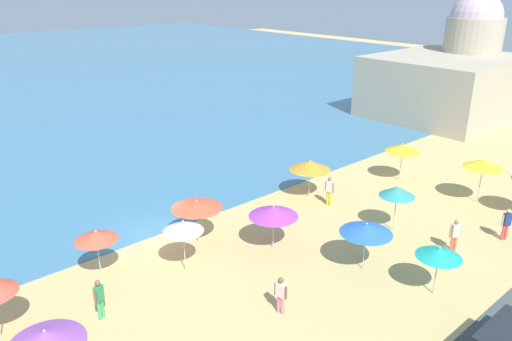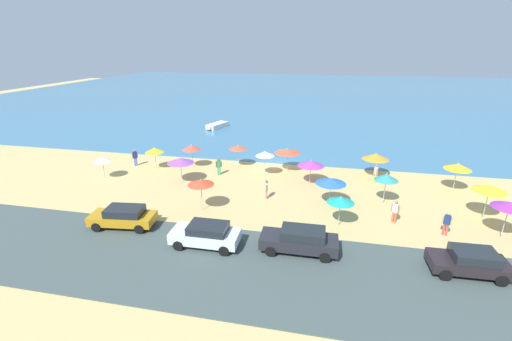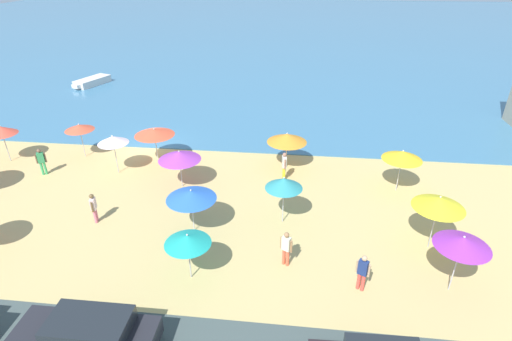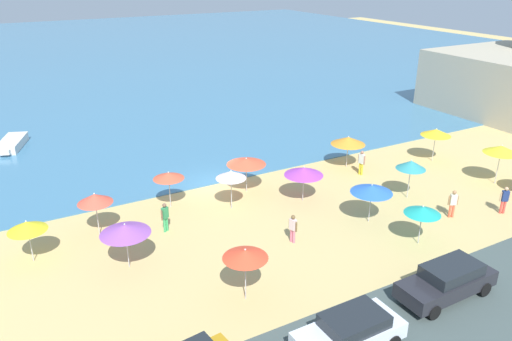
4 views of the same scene
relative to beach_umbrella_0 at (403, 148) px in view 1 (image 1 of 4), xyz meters
The scene contains 18 objects.
ground_plane 16.51m from the beach_umbrella_0, 166.16° to the left, with size 160.00×160.00×0.00m, color tan.
beach_umbrella_0 is the anchor object (origin of this frame).
beach_umbrella_1 12.12m from the beach_umbrella_0, behind, with size 2.37×2.37×2.25m.
beach_umbrella_2 4.97m from the beach_umbrella_0, 84.54° to the right, with size 2.22×2.22×2.71m.
beach_umbrella_3 23.63m from the beach_umbrella_0, behind, with size 2.38×2.38×2.36m.
beach_umbrella_5 7.21m from the beach_umbrella_0, 149.08° to the right, with size 1.79×1.79×2.53m.
beach_umbrella_8 14.61m from the beach_umbrella_0, behind, with size 2.48×2.48×2.29m.
beach_umbrella_9 11.47m from the beach_umbrella_0, 154.53° to the right, with size 2.33×2.33×2.30m.
beach_umbrella_11 19.62m from the beach_umbrella_0, behind, with size 1.83×1.83×2.30m.
beach_umbrella_12 12.60m from the beach_umbrella_0, 140.39° to the right, with size 1.85×1.85×2.19m.
beach_umbrella_13 16.39m from the beach_umbrella_0, behind, with size 1.79×1.79×2.47m.
beach_umbrella_14 6.65m from the beach_umbrella_0, 161.20° to the left, with size 2.42×2.42×2.32m.
bather_0 16.12m from the beach_umbrella_0, 162.84° to the right, with size 0.29×0.56×1.59m.
bather_1 8.56m from the beach_umbrella_0, 110.09° to the right, with size 0.51×0.36×1.68m.
bather_3 6.48m from the beach_umbrella_0, behind, with size 0.29×0.56×1.75m.
bather_4 20.76m from the beach_umbrella_0, behind, with size 0.51×0.37×1.68m.
bather_5 9.11m from the beach_umbrella_0, 130.79° to the right, with size 0.51×0.36×1.68m.
harbor_fortress 19.87m from the beach_umbrella_0, 19.89° to the left, with size 13.44×11.42×11.16m.
Camera 1 is at (-10.91, -20.14, 12.20)m, focal length 35.00 mm.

